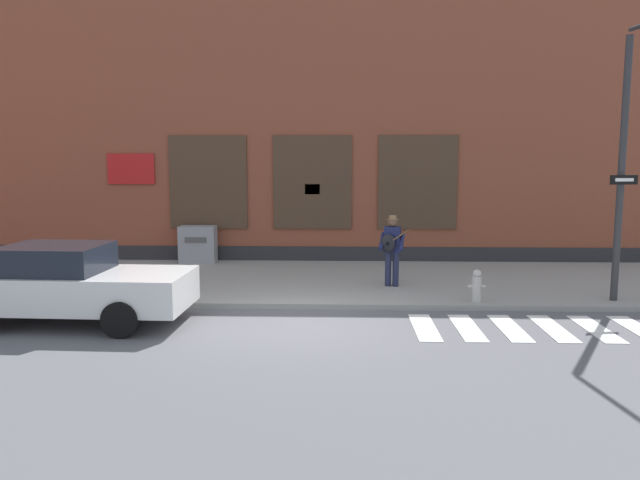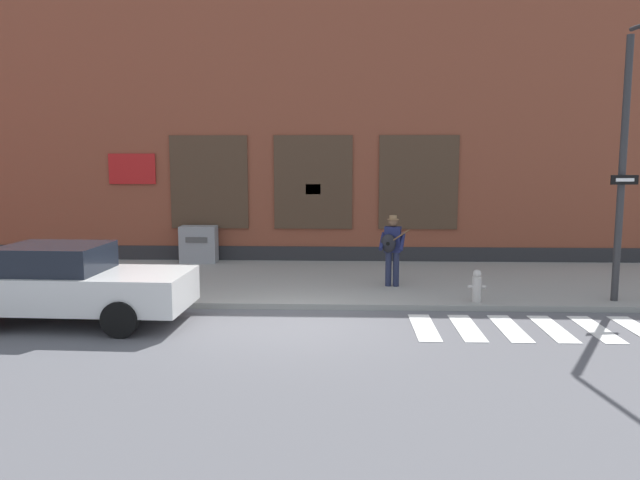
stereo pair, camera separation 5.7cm
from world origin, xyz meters
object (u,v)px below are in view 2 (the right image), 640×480
Objects in this scene: red_car at (67,284)px; fire_hydrant at (477,286)px; busker at (392,246)px; utility_box at (199,244)px.

fire_hydrant is at bearing 10.87° from red_car.
red_car is 7.20m from busker.
fire_hydrant is (8.17, 1.57, -0.30)m from red_car.
busker is 2.43× the size of fire_hydrant.
red_car is at bearing -169.13° from fire_hydrant.
red_car is 2.74× the size of busker.
fire_hydrant is at bearing -34.15° from utility_box.
busker is 6.32m from utility_box.
fire_hydrant is at bearing -42.84° from busker.
utility_box is at bearing 149.01° from busker.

